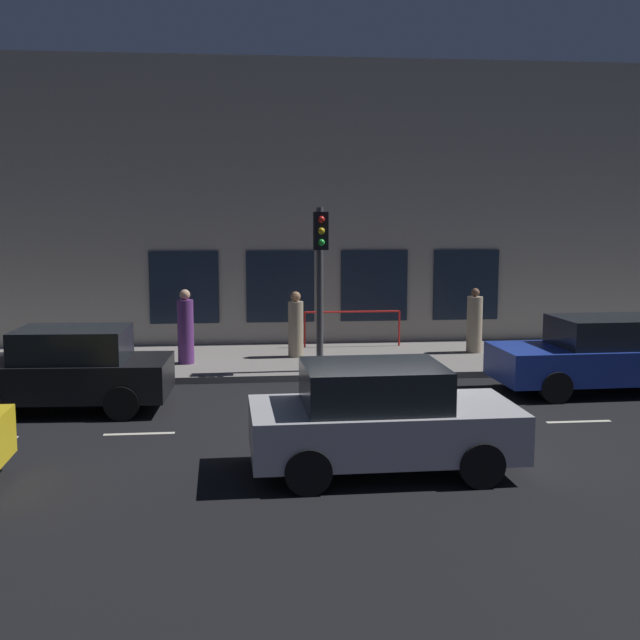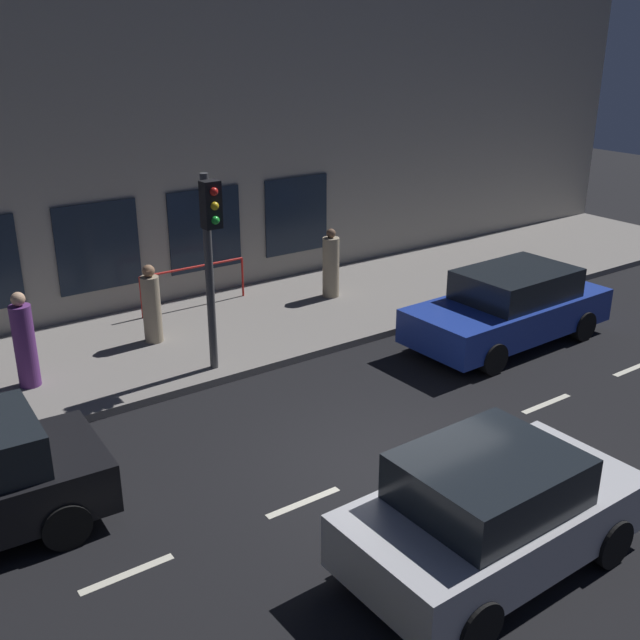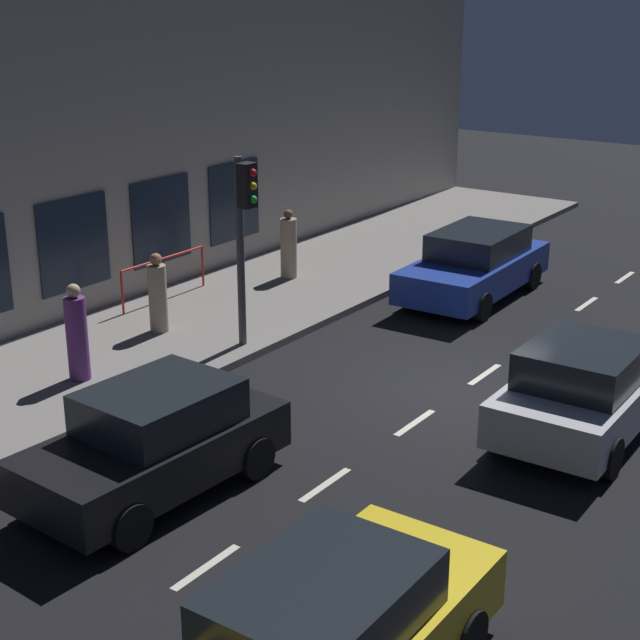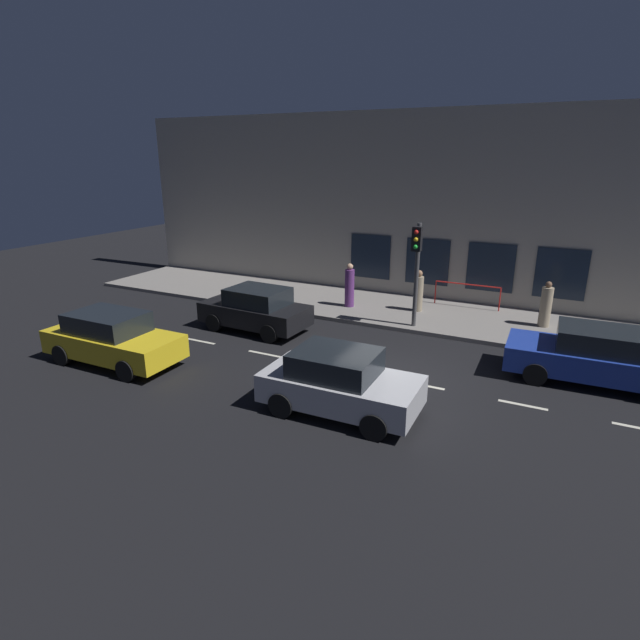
% 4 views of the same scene
% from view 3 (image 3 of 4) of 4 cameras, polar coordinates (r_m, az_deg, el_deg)
% --- Properties ---
extents(ground_plane, '(60.00, 60.00, 0.00)m').
position_cam_3_polar(ground_plane, '(17.66, 8.16, -4.17)').
color(ground_plane, black).
extents(sidewalk, '(4.50, 32.00, 0.15)m').
position_cam_3_polar(sidewalk, '(20.99, -7.13, -0.11)').
color(sidewalk, gray).
rests_on(sidewalk, ground).
extents(building_facade, '(0.65, 32.00, 7.88)m').
position_cam_3_polar(building_facade, '(21.86, -12.60, 10.78)').
color(building_facade, gray).
rests_on(building_facade, ground).
extents(lane_centre_line, '(0.12, 27.20, 0.01)m').
position_cam_3_polar(lane_centre_line, '(18.49, 9.60, -3.15)').
color(lane_centre_line, beige).
rests_on(lane_centre_line, ground).
extents(traffic_light, '(0.50, 0.32, 3.72)m').
position_cam_3_polar(traffic_light, '(18.63, -4.46, 5.77)').
color(traffic_light, '#424244').
rests_on(traffic_light, sidewalk).
extents(parked_car_0, '(2.07, 4.63, 1.58)m').
position_cam_3_polar(parked_car_0, '(22.78, 9.04, 3.23)').
color(parked_car_0, '#1E389E').
rests_on(parked_car_0, ground).
extents(parked_car_1, '(2.05, 4.00, 1.58)m').
position_cam_3_polar(parked_car_1, '(14.07, -9.61, -6.99)').
color(parked_car_1, black).
rests_on(parked_car_1, ground).
extents(parked_car_2, '(1.90, 4.30, 1.58)m').
position_cam_3_polar(parked_car_2, '(10.11, 0.52, -18.12)').
color(parked_car_2, gold).
rests_on(parked_car_2, ground).
extents(parked_car_3, '(2.00, 3.87, 1.58)m').
position_cam_3_polar(parked_car_3, '(16.11, 15.12, -3.96)').
color(parked_car_3, '#B7B7BC').
rests_on(parked_car_3, ground).
extents(pedestrian_0, '(0.48, 0.48, 1.67)m').
position_cam_3_polar(pedestrian_0, '(23.58, -1.85, 4.30)').
color(pedestrian_0, gray).
rests_on(pedestrian_0, sidewalk).
extents(pedestrian_1, '(0.51, 0.51, 1.65)m').
position_cam_3_polar(pedestrian_1, '(20.09, -9.45, 1.41)').
color(pedestrian_1, gray).
rests_on(pedestrian_1, sidewalk).
extents(pedestrian_2, '(0.52, 0.52, 1.79)m').
position_cam_3_polar(pedestrian_2, '(17.90, -14.00, -0.89)').
color(pedestrian_2, '#5B2D70').
rests_on(pedestrian_2, sidewalk).
extents(red_railing, '(0.05, 2.63, 0.97)m').
position_cam_3_polar(red_railing, '(22.16, -9.12, 3.06)').
color(red_railing, red).
rests_on(red_railing, sidewalk).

